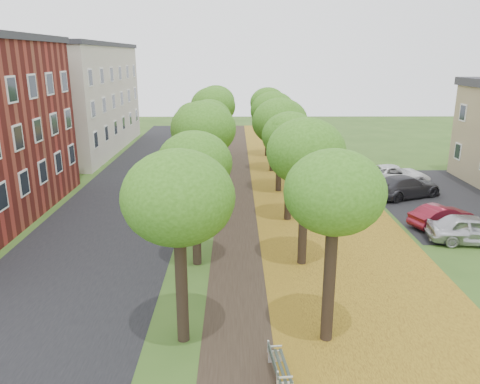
{
  "coord_description": "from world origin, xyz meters",
  "views": [
    {
      "loc": [
        -0.45,
        -13.73,
        9.18
      ],
      "look_at": [
        -0.2,
        9.13,
        2.5
      ],
      "focal_mm": 35.0,
      "sensor_mm": 36.0,
      "label": 1
    }
  ],
  "objects_px": {
    "car_grey": "(405,186)",
    "car_red": "(441,216)",
    "car_silver": "(473,229)",
    "car_white": "(394,175)",
    "bench": "(278,366)"
  },
  "relations": [
    {
      "from": "car_white",
      "to": "car_red",
      "type": "bearing_deg",
      "value": 176.36
    },
    {
      "from": "car_silver",
      "to": "car_red",
      "type": "height_order",
      "value": "car_silver"
    },
    {
      "from": "car_grey",
      "to": "car_white",
      "type": "relative_size",
      "value": 1.0
    },
    {
      "from": "car_red",
      "to": "car_grey",
      "type": "height_order",
      "value": "car_grey"
    },
    {
      "from": "car_red",
      "to": "car_grey",
      "type": "relative_size",
      "value": 0.73
    },
    {
      "from": "car_white",
      "to": "car_silver",
      "type": "bearing_deg",
      "value": 179.64
    },
    {
      "from": "bench",
      "to": "car_silver",
      "type": "xyz_separation_m",
      "value": [
        10.75,
        10.23,
        0.35
      ]
    },
    {
      "from": "bench",
      "to": "car_grey",
      "type": "xyz_separation_m",
      "value": [
        10.19,
        18.34,
        0.35
      ]
    },
    {
      "from": "car_silver",
      "to": "car_white",
      "type": "height_order",
      "value": "car_silver"
    },
    {
      "from": "car_grey",
      "to": "car_red",
      "type": "bearing_deg",
      "value": 156.91
    },
    {
      "from": "car_silver",
      "to": "car_grey",
      "type": "relative_size",
      "value": 0.86
    },
    {
      "from": "car_grey",
      "to": "car_white",
      "type": "distance_m",
      "value": 3.34
    },
    {
      "from": "car_white",
      "to": "bench",
      "type": "bearing_deg",
      "value": 152.68
    },
    {
      "from": "car_silver",
      "to": "car_red",
      "type": "bearing_deg",
      "value": 20.17
    },
    {
      "from": "bench",
      "to": "car_red",
      "type": "relative_size",
      "value": 0.44
    }
  ]
}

